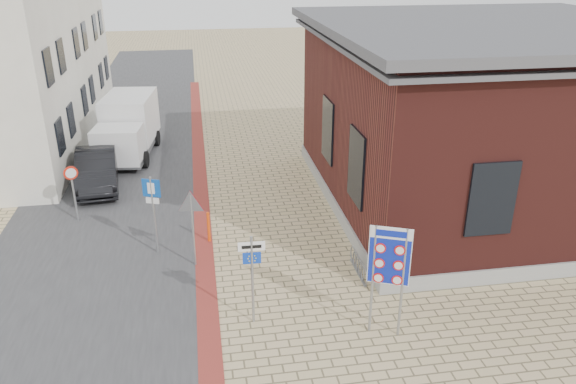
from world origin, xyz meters
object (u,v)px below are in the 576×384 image
object	(u,v)px
box_truck	(128,127)
bollard	(209,227)
border_sign	(389,258)
parking_sign	(153,202)
sedan	(97,169)
essen_sign	(252,266)

from	to	relation	value
box_truck	bollard	world-z (taller)	box_truck
border_sign	parking_sign	bearing A→B (deg)	162.02
box_truck	bollard	distance (m)	10.01
box_truck	border_sign	world-z (taller)	border_sign
sedan	box_truck	distance (m)	3.87
sedan	bollard	distance (m)	7.19
box_truck	border_sign	distance (m)	16.95
box_truck	essen_sign	bearing A→B (deg)	-65.82
essen_sign	parking_sign	distance (m)	5.00
border_sign	essen_sign	world-z (taller)	border_sign
bollard	border_sign	bearing A→B (deg)	-52.99
sedan	parking_sign	xyz separation A→B (m)	(2.71, -6.18, 1.09)
essen_sign	border_sign	bearing A→B (deg)	-15.62
sedan	bollard	world-z (taller)	sedan
box_truck	sedan	bearing A→B (deg)	-98.27
essen_sign	parking_sign	bearing A→B (deg)	124.18
sedan	parking_sign	bearing A→B (deg)	-72.99
essen_sign	sedan	bearing A→B (deg)	118.92
border_sign	essen_sign	bearing A→B (deg)	-174.02
border_sign	essen_sign	distance (m)	3.48
sedan	box_truck	world-z (taller)	box_truck
sedan	essen_sign	size ratio (longest dim) A/B	1.79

